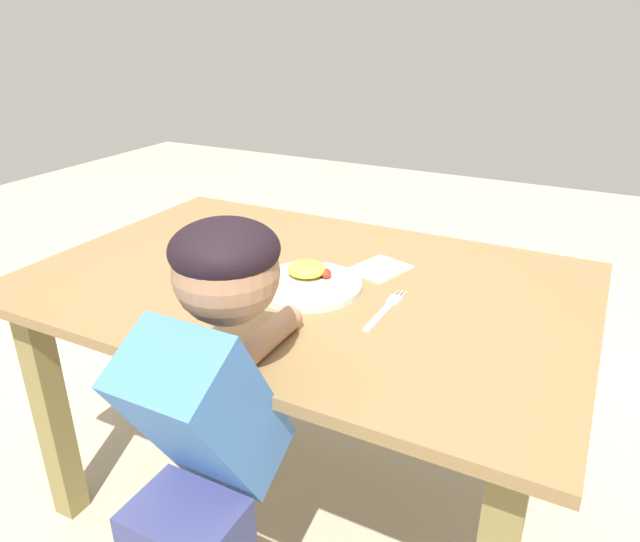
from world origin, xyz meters
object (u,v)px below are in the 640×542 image
at_px(fork, 386,309).
at_px(spoon, 235,267).
at_px(plate, 308,281).
at_px(drinking_cup, 255,243).
at_px(person, 208,471).

relative_size(fork, spoon, 1.16).
bearing_deg(spoon, plate, -100.93).
bearing_deg(fork, drinking_cup, 74.35).
bearing_deg(plate, spoon, 179.46).
distance_m(drinking_cup, person, 0.68).
height_order(fork, spoon, spoon).
distance_m(spoon, drinking_cup, 0.10).
relative_size(spoon, drinking_cup, 2.23).
bearing_deg(person, drinking_cup, 115.13).
xyz_separation_m(plate, person, (0.07, -0.50, -0.15)).
bearing_deg(plate, person, -82.50).
distance_m(fork, person, 0.51).
height_order(plate, drinking_cup, drinking_cup).
relative_size(spoon, person, 0.18).
bearing_deg(drinking_cup, person, -64.87).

